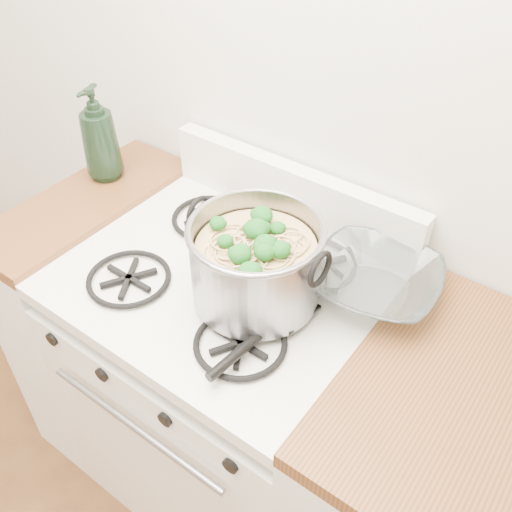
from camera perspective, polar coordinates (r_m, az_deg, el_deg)
The scene contains 6 objects.
gas_range at distance 1.75m, azimuth -2.81°, elevation -13.33°, with size 0.76×0.66×0.92m.
counter_left at distance 1.98m, azimuth -14.30°, elevation -5.37°, with size 0.25×0.65×0.92m.
stock_pot at distance 1.25m, azimuth -0.00°, elevation -0.77°, with size 0.33×0.30×0.20m.
spatula at distance 1.27m, azimuth 3.46°, elevation -5.24°, with size 0.29×0.31×0.02m, color black, non-canonical shape.
glass_bowl at distance 1.34m, azimuth 11.71°, elevation -3.10°, with size 0.12×0.12×0.03m, color white.
bottle at distance 1.70m, azimuth -15.44°, elevation 11.71°, with size 0.11×0.11×0.28m, color black.
Camera 1 is at (0.67, 0.49, 1.85)m, focal length 40.00 mm.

